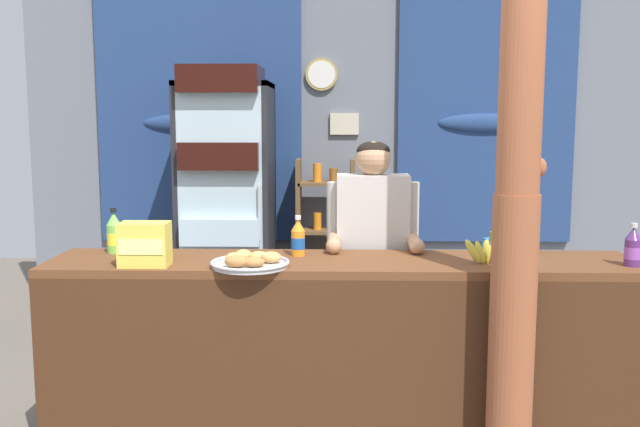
{
  "coord_description": "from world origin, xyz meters",
  "views": [
    {
      "loc": [
        0.01,
        -2.92,
        1.65
      ],
      "look_at": [
        -0.08,
        0.9,
        1.13
      ],
      "focal_mm": 39.68,
      "sensor_mm": 36.0,
      "label": 1
    }
  ],
  "objects_px": {
    "soda_bottle_grape_soda": "(633,248)",
    "pastry_tray": "(250,262)",
    "timber_post": "(517,207)",
    "bottle_shelf_rack": "(325,235)",
    "drink_fridge": "(226,187)",
    "soda_bottle_water": "(524,228)",
    "shopkeeper": "(373,245)",
    "snack_box_instant_noodle": "(145,244)",
    "banana_bunch": "(492,251)",
    "plastic_lawn_chair": "(488,285)",
    "stall_counter": "(342,341)",
    "soda_bottle_orange_soda": "(298,239)",
    "soda_bottle_lime_soda": "(114,234)"
  },
  "relations": [
    {
      "from": "soda_bottle_grape_soda",
      "to": "pastry_tray",
      "type": "height_order",
      "value": "soda_bottle_grape_soda"
    },
    {
      "from": "timber_post",
      "to": "bottle_shelf_rack",
      "type": "xyz_separation_m",
      "value": [
        -0.86,
        2.75,
        -0.58
      ]
    },
    {
      "from": "drink_fridge",
      "to": "soda_bottle_water",
      "type": "relative_size",
      "value": 6.36
    },
    {
      "from": "shopkeeper",
      "to": "pastry_tray",
      "type": "xyz_separation_m",
      "value": [
        -0.6,
        -0.6,
        0.03
      ]
    },
    {
      "from": "snack_box_instant_noodle",
      "to": "banana_bunch",
      "type": "bearing_deg",
      "value": 3.22
    },
    {
      "from": "plastic_lawn_chair",
      "to": "soda_bottle_grape_soda",
      "type": "bearing_deg",
      "value": -78.17
    },
    {
      "from": "drink_fridge",
      "to": "shopkeeper",
      "type": "height_order",
      "value": "drink_fridge"
    },
    {
      "from": "stall_counter",
      "to": "soda_bottle_orange_soda",
      "type": "relative_size",
      "value": 14.05
    },
    {
      "from": "plastic_lawn_chair",
      "to": "snack_box_instant_noodle",
      "type": "relative_size",
      "value": 3.77
    },
    {
      "from": "timber_post",
      "to": "shopkeeper",
      "type": "distance_m",
      "value": 1.04
    },
    {
      "from": "stall_counter",
      "to": "snack_box_instant_noodle",
      "type": "xyz_separation_m",
      "value": [
        -0.93,
        -0.06,
        0.48
      ]
    },
    {
      "from": "stall_counter",
      "to": "soda_bottle_grape_soda",
      "type": "distance_m",
      "value": 1.43
    },
    {
      "from": "soda_bottle_orange_soda",
      "to": "drink_fridge",
      "type": "bearing_deg",
      "value": 108.99
    },
    {
      "from": "soda_bottle_water",
      "to": "soda_bottle_lime_soda",
      "type": "relative_size",
      "value": 1.37
    },
    {
      "from": "drink_fridge",
      "to": "soda_bottle_grape_soda",
      "type": "height_order",
      "value": "drink_fridge"
    },
    {
      "from": "bottle_shelf_rack",
      "to": "snack_box_instant_noodle",
      "type": "bearing_deg",
      "value": -107.54
    },
    {
      "from": "snack_box_instant_noodle",
      "to": "banana_bunch",
      "type": "distance_m",
      "value": 1.64
    },
    {
      "from": "soda_bottle_water",
      "to": "shopkeeper",
      "type": "bearing_deg",
      "value": 161.63
    },
    {
      "from": "timber_post",
      "to": "bottle_shelf_rack",
      "type": "height_order",
      "value": "timber_post"
    },
    {
      "from": "soda_bottle_grape_soda",
      "to": "stall_counter",
      "type": "bearing_deg",
      "value": 179.83
    },
    {
      "from": "bottle_shelf_rack",
      "to": "soda_bottle_grape_soda",
      "type": "relative_size",
      "value": 6.46
    },
    {
      "from": "drink_fridge",
      "to": "soda_bottle_lime_soda",
      "type": "bearing_deg",
      "value": -98.39
    },
    {
      "from": "drink_fridge",
      "to": "plastic_lawn_chair",
      "type": "relative_size",
      "value": 2.36
    },
    {
      "from": "plastic_lawn_chair",
      "to": "snack_box_instant_noodle",
      "type": "bearing_deg",
      "value": -140.41
    },
    {
      "from": "stall_counter",
      "to": "snack_box_instant_noodle",
      "type": "bearing_deg",
      "value": -176.54
    },
    {
      "from": "stall_counter",
      "to": "soda_bottle_lime_soda",
      "type": "xyz_separation_m",
      "value": [
        -1.17,
        0.26,
        0.47
      ]
    },
    {
      "from": "snack_box_instant_noodle",
      "to": "bottle_shelf_rack",
      "type": "bearing_deg",
      "value": 72.46
    },
    {
      "from": "timber_post",
      "to": "soda_bottle_water",
      "type": "height_order",
      "value": "timber_post"
    },
    {
      "from": "drink_fridge",
      "to": "shopkeeper",
      "type": "xyz_separation_m",
      "value": [
        1.06,
        -1.62,
        -0.16
      ]
    },
    {
      "from": "shopkeeper",
      "to": "pastry_tray",
      "type": "bearing_deg",
      "value": -135.05
    },
    {
      "from": "stall_counter",
      "to": "snack_box_instant_noodle",
      "type": "relative_size",
      "value": 12.59
    },
    {
      "from": "soda_bottle_orange_soda",
      "to": "banana_bunch",
      "type": "xyz_separation_m",
      "value": [
        0.93,
        -0.17,
        -0.03
      ]
    },
    {
      "from": "stall_counter",
      "to": "timber_post",
      "type": "xyz_separation_m",
      "value": [
        0.74,
        -0.28,
        0.69
      ]
    },
    {
      "from": "soda_bottle_lime_soda",
      "to": "soda_bottle_orange_soda",
      "type": "xyz_separation_m",
      "value": [
        0.95,
        -0.05,
        -0.01
      ]
    },
    {
      "from": "drink_fridge",
      "to": "soda_bottle_water",
      "type": "distance_m",
      "value": 2.6
    },
    {
      "from": "stall_counter",
      "to": "shopkeeper",
      "type": "height_order",
      "value": "shopkeeper"
    },
    {
      "from": "drink_fridge",
      "to": "pastry_tray",
      "type": "bearing_deg",
      "value": -78.32
    },
    {
      "from": "soda_bottle_water",
      "to": "snack_box_instant_noodle",
      "type": "xyz_separation_m",
      "value": [
        -1.84,
        -0.33,
        -0.03
      ]
    },
    {
      "from": "stall_counter",
      "to": "snack_box_instant_noodle",
      "type": "height_order",
      "value": "snack_box_instant_noodle"
    },
    {
      "from": "plastic_lawn_chair",
      "to": "pastry_tray",
      "type": "bearing_deg",
      "value": -131.83
    },
    {
      "from": "bottle_shelf_rack",
      "to": "shopkeeper",
      "type": "bearing_deg",
      "value": -81.39
    },
    {
      "from": "soda_bottle_orange_soda",
      "to": "soda_bottle_water",
      "type": "bearing_deg",
      "value": 3.4
    },
    {
      "from": "timber_post",
      "to": "snack_box_instant_noodle",
      "type": "distance_m",
      "value": 1.69
    },
    {
      "from": "drink_fridge",
      "to": "pastry_tray",
      "type": "xyz_separation_m",
      "value": [
        0.46,
        -2.22,
        -0.13
      ]
    },
    {
      "from": "soda_bottle_water",
      "to": "pastry_tray",
      "type": "distance_m",
      "value": 1.4
    },
    {
      "from": "soda_bottle_water",
      "to": "banana_bunch",
      "type": "xyz_separation_m",
      "value": [
        -0.21,
        -0.24,
        -0.07
      ]
    },
    {
      "from": "bottle_shelf_rack",
      "to": "shopkeeper",
      "type": "distance_m",
      "value": 1.98
    },
    {
      "from": "bottle_shelf_rack",
      "to": "snack_box_instant_noodle",
      "type": "distance_m",
      "value": 2.67
    },
    {
      "from": "soda_bottle_lime_soda",
      "to": "pastry_tray",
      "type": "distance_m",
      "value": 0.81
    },
    {
      "from": "drink_fridge",
      "to": "plastic_lawn_chair",
      "type": "xyz_separation_m",
      "value": [
        1.92,
        -0.59,
        -0.62
      ]
    }
  ]
}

